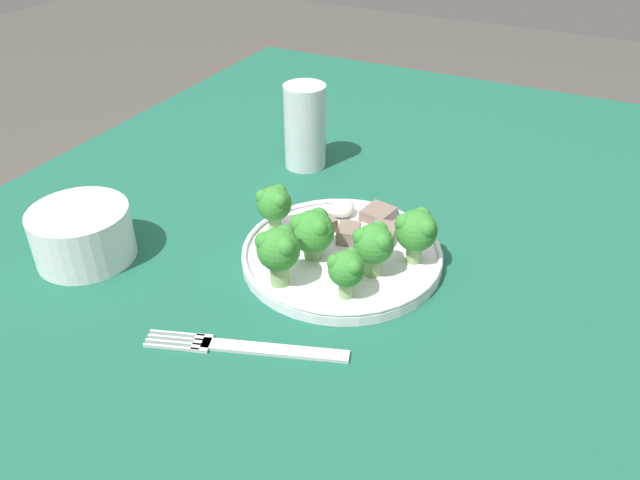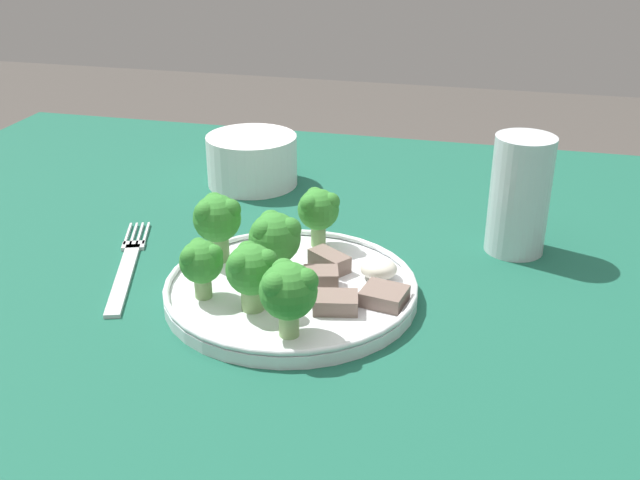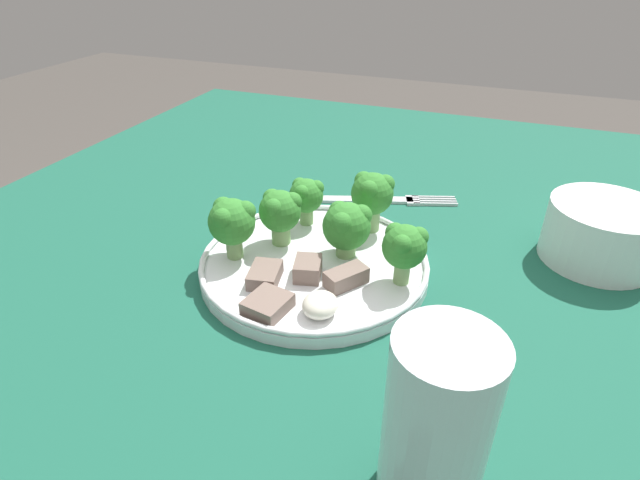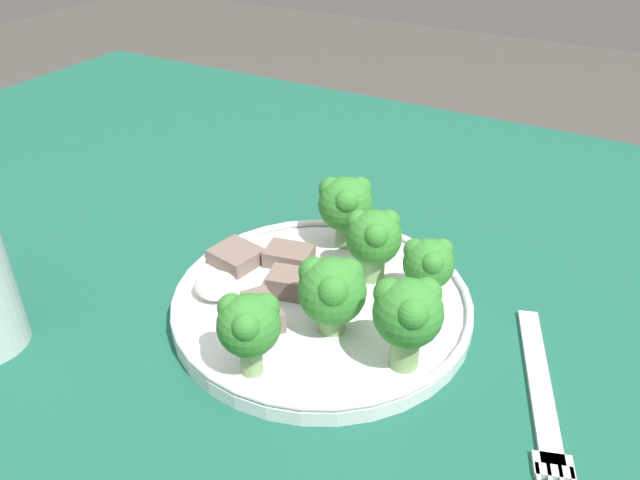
{
  "view_description": "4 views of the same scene",
  "coord_description": "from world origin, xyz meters",
  "px_view_note": "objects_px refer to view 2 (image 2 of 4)",
  "views": [
    {
      "loc": [
        -0.61,
        -0.27,
        1.19
      ],
      "look_at": [
        -0.07,
        0.0,
        0.79
      ],
      "focal_mm": 35.0,
      "sensor_mm": 36.0,
      "label": 1
    },
    {
      "loc": [
        0.13,
        -0.61,
        1.11
      ],
      "look_at": [
        -0.03,
        0.0,
        0.81
      ],
      "focal_mm": 42.0,
      "sensor_mm": 36.0,
      "label": 2
    },
    {
      "loc": [
        0.35,
        0.15,
        1.06
      ],
      "look_at": [
        -0.07,
        -0.02,
        0.78
      ],
      "focal_mm": 28.0,
      "sensor_mm": 36.0,
      "label": 3
    },
    {
      "loc": [
        -0.24,
        0.33,
        1.07
      ],
      "look_at": [
        -0.04,
        -0.03,
        0.81
      ],
      "focal_mm": 35.0,
      "sensor_mm": 36.0,
      "label": 4
    }
  ],
  "objects_px": {
    "dinner_plate": "(291,289)",
    "fork": "(127,265)",
    "cream_bowl": "(252,161)",
    "drinking_glass": "(519,202)"
  },
  "relations": [
    {
      "from": "dinner_plate",
      "to": "drinking_glass",
      "type": "distance_m",
      "value": 0.26
    },
    {
      "from": "drinking_glass",
      "to": "fork",
      "type": "bearing_deg",
      "value": -160.36
    },
    {
      "from": "cream_bowl",
      "to": "drinking_glass",
      "type": "bearing_deg",
      "value": -19.97
    },
    {
      "from": "dinner_plate",
      "to": "cream_bowl",
      "type": "bearing_deg",
      "value": 115.28
    },
    {
      "from": "fork",
      "to": "dinner_plate",
      "type": "bearing_deg",
      "value": -6.22
    },
    {
      "from": "dinner_plate",
      "to": "fork",
      "type": "xyz_separation_m",
      "value": [
        -0.18,
        0.02,
        -0.01
      ]
    },
    {
      "from": "dinner_plate",
      "to": "drinking_glass",
      "type": "relative_size",
      "value": 1.89
    },
    {
      "from": "cream_bowl",
      "to": "drinking_glass",
      "type": "xyz_separation_m",
      "value": [
        0.34,
        -0.12,
        0.03
      ]
    },
    {
      "from": "drinking_glass",
      "to": "dinner_plate",
      "type": "bearing_deg",
      "value": -142.43
    },
    {
      "from": "fork",
      "to": "drinking_glass",
      "type": "xyz_separation_m",
      "value": [
        0.38,
        0.14,
        0.05
      ]
    }
  ]
}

